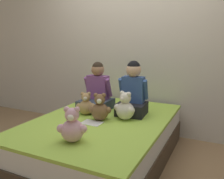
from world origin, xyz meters
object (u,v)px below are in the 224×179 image
bed (102,140)px  teddy_bear_at_foot_of_bed (72,127)px  teddy_bear_held_by_left_child (86,105)px  child_on_right (133,92)px  teddy_bear_between_children (100,109)px  child_on_left (97,92)px  sign_card (92,123)px  teddy_bear_held_by_right_child (125,108)px

bed → teddy_bear_at_foot_of_bed: 0.71m
teddy_bear_held_by_left_child → teddy_bear_at_foot_of_bed: (0.29, -0.68, 0.02)m
teddy_bear_at_foot_of_bed → teddy_bear_held_by_left_child: bearing=91.0°
child_on_right → teddy_bear_held_by_left_child: size_ratio=2.32×
teddy_bear_between_children → teddy_bear_at_foot_of_bed: 0.58m
child_on_left → sign_card: child_on_left is taller
child_on_right → sign_card: size_ratio=2.91×
child_on_left → teddy_bear_between_children: child_on_left is taller
child_on_right → sign_card: bearing=-122.7°
teddy_bear_held_by_right_child → teddy_bear_between_children: teddy_bear_held_by_right_child is taller
child_on_left → sign_card: size_ratio=2.75×
child_on_left → teddy_bear_at_foot_of_bed: size_ratio=1.90×
teddy_bear_held_by_left_child → teddy_bear_at_foot_of_bed: size_ratio=0.87×
child_on_right → sign_card: 0.60m
teddy_bear_held_by_left_child → sign_card: teddy_bear_held_by_left_child is taller
child_on_right → teddy_bear_at_foot_of_bed: bearing=-104.4°
teddy_bear_held_by_left_child → bed: bearing=-38.3°
child_on_right → child_on_left: bearing=175.9°
child_on_left → teddy_bear_between_children: 0.44m
bed → teddy_bear_at_foot_of_bed: size_ratio=6.21×
bed → teddy_bear_held_by_left_child: teddy_bear_held_by_left_child is taller
teddy_bear_held_by_right_child → sign_card: bearing=-122.4°
teddy_bear_held_by_left_child → teddy_bear_between_children: size_ratio=0.89×
child_on_left → sign_card: (0.21, -0.48, -0.21)m
bed → teddy_bear_held_by_right_child: size_ratio=6.13×
child_on_left → sign_card: bearing=-65.6°
teddy_bear_held_by_right_child → child_on_left: bearing=168.3°
child_on_left → teddy_bear_held_by_left_child: size_ratio=2.20×
teddy_bear_held_by_right_child → teddy_bear_held_by_left_child: bearing=-162.2°
bed → teddy_bear_held_by_right_child: 0.44m
child_on_left → child_on_right: child_on_right is taller
child_on_right → sign_card: child_on_right is taller
child_on_left → teddy_bear_held_by_right_child: 0.53m
child_on_left → teddy_bear_held_by_left_child: child_on_left is taller
teddy_bear_at_foot_of_bed → teddy_bear_held_by_right_child: bearing=53.8°
teddy_bear_between_children → teddy_bear_held_by_right_child: bearing=7.8°
child_on_right → teddy_bear_held_by_right_child: 0.25m
child_on_left → child_on_right: (0.47, -0.00, 0.04)m
child_on_left → child_on_right: bearing=0.8°
child_on_left → teddy_bear_held_by_right_child: child_on_left is taller
sign_card → teddy_bear_held_by_left_child: bearing=133.1°
bed → teddy_bear_at_foot_of_bed: bearing=-85.3°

